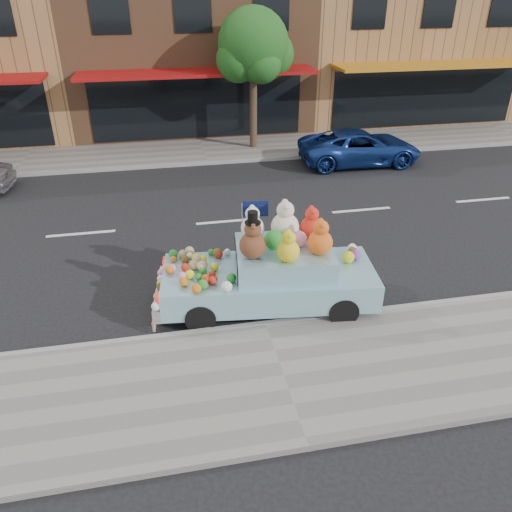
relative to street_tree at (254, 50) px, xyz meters
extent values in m
plane|color=black|center=(-2.03, -6.55, -3.69)|extent=(120.00, 120.00, 0.00)
cube|color=gray|center=(-2.03, -13.05, -3.63)|extent=(60.00, 3.00, 0.12)
cube|color=gray|center=(-2.03, -0.05, -3.63)|extent=(60.00, 3.00, 0.12)
cube|color=gray|center=(-2.03, -11.55, -3.63)|extent=(60.00, 0.12, 0.13)
cube|color=gray|center=(-2.03, -1.55, -3.63)|extent=(60.00, 0.12, 0.13)
cube|color=brown|center=(-2.03, 5.45, -0.19)|extent=(10.00, 8.00, 7.00)
cube|color=black|center=(-2.03, 1.43, -2.29)|extent=(8.50, 0.06, 2.40)
cube|color=#970E0D|center=(-2.03, 0.55, -0.79)|extent=(9.00, 1.80, 0.12)
cube|color=black|center=(-5.03, 1.43, 1.31)|extent=(1.40, 0.06, 1.60)
cube|color=black|center=(-2.03, 1.43, 1.31)|extent=(1.40, 0.06, 1.60)
cube|color=black|center=(0.97, 1.43, 1.31)|extent=(1.40, 0.06, 1.60)
cube|color=#9B6C41|center=(7.97, 5.45, -0.19)|extent=(10.00, 8.00, 7.00)
cube|color=black|center=(7.97, 1.43, -2.29)|extent=(8.50, 0.06, 2.40)
cube|color=#BF7616|center=(7.97, 0.55, -0.79)|extent=(9.00, 1.80, 0.12)
cube|color=black|center=(4.97, 1.43, 1.31)|extent=(1.40, 0.06, 1.60)
cube|color=black|center=(7.97, 1.43, 1.31)|extent=(1.40, 0.06, 1.60)
cube|color=black|center=(10.97, 1.43, 1.31)|extent=(1.40, 0.06, 1.60)
cylinder|color=#38281C|center=(-0.03, -0.05, -2.09)|extent=(0.28, 0.28, 3.20)
sphere|color=#164D16|center=(-0.03, -0.05, 0.23)|extent=(2.60, 2.60, 2.60)
sphere|color=#164D16|center=(0.67, 0.25, -0.17)|extent=(1.80, 1.80, 1.80)
sphere|color=#164D16|center=(-0.63, -0.25, -0.27)|extent=(1.60, 1.60, 1.60)
sphere|color=#164D16|center=(0.17, -0.65, -0.37)|extent=(1.40, 1.40, 1.40)
sphere|color=#164D16|center=(-0.33, 0.55, -0.07)|extent=(1.60, 1.60, 1.60)
imported|color=navy|center=(3.46, -2.51, -3.08)|extent=(4.48, 2.18, 1.23)
cylinder|color=black|center=(-0.49, -11.71, -3.39)|extent=(0.62, 0.27, 0.60)
cylinder|color=black|center=(-0.30, -10.16, -3.39)|extent=(0.62, 0.27, 0.60)
cylinder|color=black|center=(-3.27, -11.38, -3.39)|extent=(0.62, 0.27, 0.60)
cylinder|color=black|center=(-3.08, -9.83, -3.39)|extent=(0.62, 0.27, 0.60)
cube|color=#92C9DA|center=(-1.79, -10.77, -3.14)|extent=(4.47, 2.20, 0.60)
cube|color=#92C9DA|center=(-1.49, -10.80, -2.59)|extent=(2.07, 1.72, 0.50)
cube|color=silver|center=(-3.99, -10.50, -3.29)|extent=(0.37, 1.79, 0.26)
cube|color=red|center=(-4.02, -11.19, -2.97)|extent=(0.09, 0.29, 0.16)
cube|color=red|center=(-3.86, -9.84, -2.97)|extent=(0.09, 0.29, 0.16)
cube|color=black|center=(-2.43, -10.69, -2.59)|extent=(0.19, 1.30, 0.40)
sphere|color=#5A2F19|center=(-2.18, -11.08, -2.08)|extent=(0.52, 0.52, 0.52)
sphere|color=#5A2F19|center=(-2.18, -11.08, -1.75)|extent=(0.32, 0.32, 0.32)
sphere|color=#5A2F19|center=(-2.18, -11.19, -1.64)|extent=(0.12, 0.12, 0.12)
sphere|color=#5A2F19|center=(-2.18, -10.96, -1.64)|extent=(0.12, 0.12, 0.12)
cylinder|color=black|center=(-2.18, -11.08, -1.61)|extent=(0.31, 0.31, 0.02)
cylinder|color=black|center=(-2.18, -11.08, -1.50)|extent=(0.19, 0.19, 0.22)
sphere|color=beige|center=(-1.40, -10.46, -2.06)|extent=(0.57, 0.57, 0.57)
sphere|color=beige|center=(-1.40, -10.46, -1.69)|extent=(0.35, 0.35, 0.35)
sphere|color=beige|center=(-1.40, -10.59, -1.57)|extent=(0.13, 0.13, 0.13)
sphere|color=beige|center=(-1.40, -10.34, -1.57)|extent=(0.13, 0.13, 0.13)
sphere|color=#E25415|center=(-0.88, -11.18, -2.10)|extent=(0.48, 0.48, 0.48)
sphere|color=#E25415|center=(-0.88, -11.18, -1.79)|extent=(0.30, 0.30, 0.30)
sphere|color=#E25415|center=(-0.88, -11.29, -1.69)|extent=(0.11, 0.11, 0.11)
sphere|color=#E25415|center=(-0.88, -11.08, -1.69)|extent=(0.11, 0.11, 0.11)
sphere|color=red|center=(-0.85, -10.48, -2.11)|extent=(0.46, 0.46, 0.46)
sphere|color=red|center=(-0.85, -10.48, -1.82)|extent=(0.28, 0.28, 0.28)
sphere|color=red|center=(-0.85, -10.58, -1.73)|extent=(0.11, 0.11, 0.11)
sphere|color=red|center=(-0.85, -10.38, -1.73)|extent=(0.11, 0.11, 0.11)
sphere|color=silver|center=(-2.03, -10.29, -2.10)|extent=(0.48, 0.48, 0.48)
sphere|color=silver|center=(-2.03, -10.29, -1.80)|extent=(0.30, 0.30, 0.30)
sphere|color=silver|center=(-2.03, -10.39, -1.70)|extent=(0.11, 0.11, 0.11)
sphere|color=silver|center=(-2.03, -10.18, -1.70)|extent=(0.11, 0.11, 0.11)
sphere|color=gold|center=(-1.55, -11.35, -2.13)|extent=(0.43, 0.43, 0.43)
sphere|color=gold|center=(-1.55, -11.35, -1.85)|extent=(0.27, 0.27, 0.27)
sphere|color=gold|center=(-1.55, -11.44, -1.76)|extent=(0.10, 0.10, 0.10)
sphere|color=gold|center=(-1.55, -11.26, -1.76)|extent=(0.10, 0.10, 0.10)
sphere|color=#227D28|center=(-1.69, -10.78, -2.16)|extent=(0.40, 0.40, 0.40)
sphere|color=pink|center=(-1.19, -10.79, -2.19)|extent=(0.32, 0.32, 0.32)
sphere|color=#A18558|center=(-3.32, -9.85, -2.74)|extent=(0.20, 0.20, 0.20)
sphere|color=beige|center=(-3.32, -10.01, -2.77)|extent=(0.15, 0.15, 0.15)
sphere|color=#227D28|center=(-2.87, -9.93, -2.77)|extent=(0.14, 0.14, 0.14)
sphere|color=#533D17|center=(-3.14, -11.22, -2.77)|extent=(0.15, 0.15, 0.15)
sphere|color=#AB2012|center=(-2.95, -10.85, -2.77)|extent=(0.14, 0.14, 0.14)
sphere|color=#C46112|center=(-3.09, -10.99, -2.76)|extent=(0.17, 0.17, 0.17)
sphere|color=#A18558|center=(-3.19, -10.28, -2.74)|extent=(0.20, 0.20, 0.20)
sphere|color=#C46112|center=(-3.67, -10.06, -2.78)|extent=(0.13, 0.13, 0.13)
sphere|color=pink|center=(-3.72, -10.45, -2.77)|extent=(0.16, 0.16, 0.16)
sphere|color=gold|center=(-2.87, -10.58, -2.76)|extent=(0.17, 0.17, 0.17)
sphere|color=#227D28|center=(-3.18, -11.22, -2.74)|extent=(0.20, 0.20, 0.20)
sphere|color=#227D28|center=(-2.60, -11.08, -2.75)|extent=(0.19, 0.19, 0.19)
sphere|color=#A18558|center=(-3.27, -10.46, -2.74)|extent=(0.21, 0.21, 0.21)
sphere|color=#227D28|center=(-3.21, -10.90, -2.77)|extent=(0.15, 0.15, 0.15)
sphere|color=gold|center=(-3.08, -10.25, -2.76)|extent=(0.18, 0.18, 0.18)
sphere|color=#C46112|center=(-3.31, -11.33, -2.75)|extent=(0.19, 0.19, 0.19)
sphere|color=#C46112|center=(-3.77, -10.51, -2.75)|extent=(0.18, 0.18, 0.18)
sphere|color=pink|center=(-3.53, -10.80, -2.76)|extent=(0.16, 0.16, 0.16)
sphere|color=#C46112|center=(-3.22, -10.14, -2.77)|extent=(0.16, 0.16, 0.16)
sphere|color=#AB2012|center=(-3.46, -10.49, -2.76)|extent=(0.17, 0.17, 0.17)
sphere|color=#227D28|center=(-3.12, -10.70, -2.76)|extent=(0.16, 0.16, 0.16)
sphere|color=#A18558|center=(-3.47, -9.92, -2.76)|extent=(0.18, 0.18, 0.18)
sphere|color=gold|center=(-3.19, -10.22, -2.74)|extent=(0.21, 0.21, 0.21)
sphere|color=#AB2012|center=(-3.09, -11.04, -2.76)|extent=(0.16, 0.16, 0.16)
sphere|color=#227D28|center=(-3.66, -9.90, -2.75)|extent=(0.19, 0.19, 0.19)
sphere|color=#533D17|center=(-2.74, -10.05, -2.74)|extent=(0.21, 0.21, 0.21)
sphere|color=#C46112|center=(-3.52, -11.05, -2.76)|extent=(0.17, 0.17, 0.17)
sphere|color=#AB2012|center=(-2.96, -11.09, -2.76)|extent=(0.18, 0.18, 0.18)
sphere|color=gold|center=(-3.41, -10.80, -2.76)|extent=(0.17, 0.17, 0.17)
sphere|color=beige|center=(-2.74, -11.40, -2.74)|extent=(0.21, 0.21, 0.21)
sphere|color=silver|center=(-2.52, -9.98, -2.77)|extent=(0.14, 0.14, 0.14)
sphere|color=gold|center=(-3.39, -10.80, -2.75)|extent=(0.19, 0.19, 0.19)
sphere|color=#533D17|center=(-3.44, -10.16, -2.76)|extent=(0.17, 0.17, 0.17)
sphere|color=#AB2012|center=(-2.73, -10.08, -2.75)|extent=(0.19, 0.19, 0.19)
sphere|color=#D8A88C|center=(-3.12, -10.56, -2.72)|extent=(0.22, 0.22, 0.22)
sphere|color=silver|center=(-4.09, -11.29, -3.08)|extent=(0.18, 0.18, 0.18)
sphere|color=#533D17|center=(-4.00, -10.56, -3.09)|extent=(0.14, 0.14, 0.14)
sphere|color=pink|center=(-3.94, -10.08, -3.08)|extent=(0.18, 0.18, 0.18)
sphere|color=#793198|center=(-3.95, -10.19, -3.10)|extent=(0.13, 0.13, 0.13)
sphere|color=silver|center=(-3.97, -10.29, -3.09)|extent=(0.16, 0.16, 0.16)
sphere|color=#A18558|center=(-4.04, -10.95, -3.08)|extent=(0.17, 0.17, 0.17)
sphere|color=beige|center=(-3.94, -10.09, -3.09)|extent=(0.15, 0.15, 0.15)
sphere|color=gold|center=(-3.99, -10.47, -3.09)|extent=(0.14, 0.14, 0.14)
sphere|color=beige|center=(-3.92, -9.89, -3.10)|extent=(0.12, 0.12, 0.12)
sphere|color=#793198|center=(0.08, -10.72, -2.73)|extent=(0.22, 0.22, 0.22)
sphere|color=gold|center=(-0.11, -10.81, -2.72)|extent=(0.26, 0.26, 0.26)
sphere|color=beige|center=(0.14, -10.38, -2.75)|extent=(0.19, 0.19, 0.19)
sphere|color=#533D17|center=(0.08, -10.56, -2.74)|extent=(0.21, 0.21, 0.21)
sphere|color=#A18558|center=(-0.46, -11.03, -2.76)|extent=(0.18, 0.18, 0.18)
cylinder|color=#997A54|center=(-4.17, -11.34, -3.53)|extent=(0.06, 0.06, 0.17)
sphere|color=#997A54|center=(-4.17, -11.34, -3.43)|extent=(0.07, 0.07, 0.07)
cylinder|color=#997A54|center=(-4.16, -11.25, -3.53)|extent=(0.06, 0.06, 0.17)
sphere|color=#997A54|center=(-4.16, -11.25, -3.43)|extent=(0.07, 0.07, 0.07)
cylinder|color=#997A54|center=(-4.15, -11.15, -3.53)|extent=(0.06, 0.06, 0.17)
sphere|color=#997A54|center=(-4.15, -11.15, -3.43)|extent=(0.07, 0.07, 0.07)
cylinder|color=#997A54|center=(-4.14, -11.06, -3.53)|extent=(0.06, 0.06, 0.17)
sphere|color=#997A54|center=(-4.14, -11.06, -3.43)|extent=(0.07, 0.07, 0.07)
cylinder|color=#997A54|center=(-4.13, -10.96, -3.53)|extent=(0.06, 0.06, 0.17)
sphere|color=#997A54|center=(-4.13, -10.96, -3.43)|extent=(0.07, 0.07, 0.07)
cylinder|color=#997A54|center=(-4.12, -10.87, -3.53)|extent=(0.06, 0.06, 0.17)
sphere|color=#997A54|center=(-4.12, -10.87, -3.43)|extent=(0.07, 0.07, 0.07)
cylinder|color=#997A54|center=(-4.10, -10.78, -3.53)|extent=(0.06, 0.06, 0.17)
sphere|color=#997A54|center=(-4.10, -10.78, -3.43)|extent=(0.07, 0.07, 0.07)
cylinder|color=#997A54|center=(-4.09, -10.68, -3.53)|extent=(0.06, 0.06, 0.17)
sphere|color=#997A54|center=(-4.09, -10.68, -3.43)|extent=(0.07, 0.07, 0.07)
cylinder|color=#997A54|center=(-4.08, -10.59, -3.53)|extent=(0.06, 0.06, 0.17)
sphere|color=#997A54|center=(-4.08, -10.59, -3.43)|extent=(0.07, 0.07, 0.07)
cylinder|color=#997A54|center=(-4.07, -10.50, -3.53)|extent=(0.06, 0.06, 0.17)
sphere|color=#997A54|center=(-4.07, -10.50, -3.43)|extent=(0.07, 0.07, 0.07)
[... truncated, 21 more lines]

